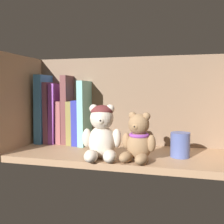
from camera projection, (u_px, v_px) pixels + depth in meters
shelf_board at (124, 156)px, 80.26cm from camera, size 70.61×25.79×2.00cm
shelf_back_panel at (132, 104)px, 91.93cm from camera, size 73.01×1.20×33.09cm
shelf_side_panel_left at (21, 104)px, 87.98cm from camera, size 1.60×28.19×33.09cm
book_0 at (46, 109)px, 97.00cm from camera, size 3.36×12.62×24.99cm
book_1 at (52, 112)px, 96.47cm from camera, size 1.90×11.28×22.23cm
book_2 at (58, 113)px, 95.93cm from camera, size 2.61×11.00×21.79cm
book_3 at (63, 122)px, 95.65cm from camera, size 1.88×9.14×15.42cm
book_4 at (69, 110)px, 94.69cm from camera, size 2.21×9.34×24.63cm
book_5 at (75, 122)px, 94.50cm from camera, size 2.00×11.41×15.47cm
book_6 at (81, 122)px, 93.89cm from camera, size 2.47×12.42×15.86cm
book_7 at (87, 113)px, 92.98cm from camera, size 2.26×13.95×22.64cm
teddy_bear_larger at (102, 133)px, 72.67cm from camera, size 11.47×11.95×15.45cm
teddy_bear_smaller at (138, 140)px, 70.77cm from camera, size 10.21×10.52×13.47cm
pillar_candle at (180, 145)px, 74.77cm from camera, size 5.60×5.60×7.19cm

